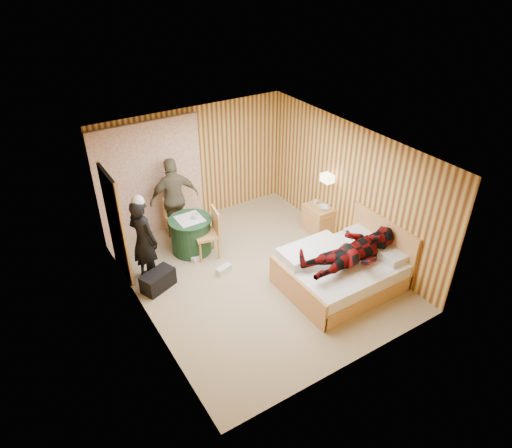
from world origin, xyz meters
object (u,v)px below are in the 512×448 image
man_on_bed (355,245)px  nightstand (318,219)px  round_table (191,235)px  woman_standing (144,240)px  bed (341,270)px  man_at_table (174,198)px  chair_near (210,230)px  duffel_bag (158,280)px  chair_far (176,213)px  wall_lamp (327,178)px

man_on_bed → nightstand: bearing=68.1°
round_table → woman_standing: size_ratio=0.51×
bed → man_at_table: (-1.80, 3.07, 0.55)m
man_at_table → round_table: bearing=95.4°
man_at_table → man_on_bed: man_on_bed is taller
chair_near → woman_standing: size_ratio=0.62×
duffel_bag → woman_standing: 0.75m
woman_standing → chair_far: bearing=-70.1°
nightstand → woman_standing: 3.66m
wall_lamp → man_at_table: bearing=148.5°
chair_near → duffel_bag: bearing=-61.5°
nightstand → round_table: size_ratio=0.74×
chair_far → man_at_table: 0.33m
chair_far → nightstand: bearing=-42.8°
wall_lamp → bed: bearing=-118.5°
chair_near → man_at_table: (-0.27, 1.03, 0.28)m
nightstand → woman_standing: woman_standing is taller
bed → woman_standing: bearing=144.7°
woman_standing → bed: bearing=-150.1°
round_table → man_on_bed: man_on_bed is taller
nightstand → man_at_table: 3.01m
duffel_bag → man_on_bed: size_ratio=0.34×
nightstand → duffel_bag: (-3.57, 0.03, -0.14)m
duffel_bag → nightstand: bearing=-22.0°
chair_near → man_at_table: 1.10m
wall_lamp → round_table: size_ratio=0.31×
wall_lamp → duffel_bag: bearing=177.6°
wall_lamp → nightstand: bearing=109.3°
wall_lamp → round_table: wall_lamp is taller
wall_lamp → man_on_bed: bearing=-114.5°
round_table → woman_standing: bearing=-161.3°
chair_near → duffel_bag: (-1.27, -0.41, -0.41)m
nightstand → man_on_bed: man_on_bed is taller
nightstand → round_table: 2.68m
bed → duffel_bag: size_ratio=3.31×
round_table → man_on_bed: size_ratio=0.47×
nightstand → man_on_bed: bearing=-111.9°
chair_far → woman_standing: 1.47m
man_at_table → man_on_bed: (1.83, -3.29, 0.10)m
chair_far → woman_standing: size_ratio=0.57×
bed → duffel_bag: (-2.81, 1.62, -0.14)m
round_table → duffel_bag: (-1.01, -0.75, -0.20)m
round_table → man_on_bed: bearing=-54.8°
bed → chair_near: bed is taller
bed → chair_far: 3.54m
woman_standing → man_at_table: bearing=-69.6°
nightstand → chair_near: 2.35m
wall_lamp → chair_far: (-2.62, 1.56, -0.76)m
chair_far → man_on_bed: (1.85, -3.26, 0.43)m
wall_lamp → woman_standing: 3.72m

